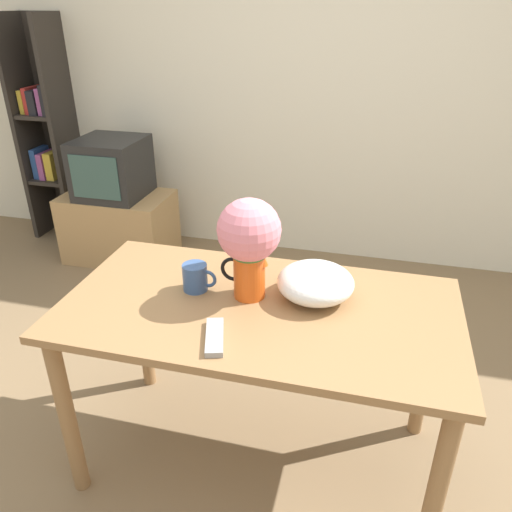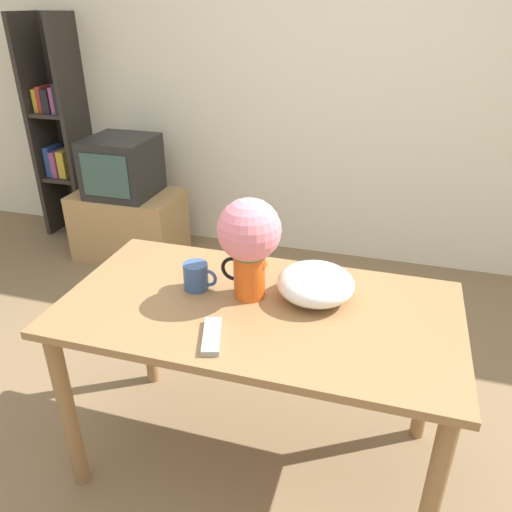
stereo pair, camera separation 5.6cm
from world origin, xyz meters
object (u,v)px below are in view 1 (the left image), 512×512
Objects in this scene: white_bowl at (315,282)px; tv_set at (112,168)px; flower_vase at (249,239)px; coffee_mug at (196,277)px.

tv_set is at bearing 138.42° from white_bowl.
coffee_mug is (-0.20, -0.01, -0.18)m from flower_vase.
flower_vase reaches higher than white_bowl.
white_bowl is (0.44, 0.05, 0.01)m from coffee_mug.
tv_set reaches higher than coffee_mug.
tv_set is (-1.61, 1.43, -0.13)m from white_bowl.
flower_vase is 0.29m from white_bowl.
coffee_mug is at bearing -172.92° from white_bowl.
coffee_mug is 1.90m from tv_set.
coffee_mug is 0.47× the size of white_bowl.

